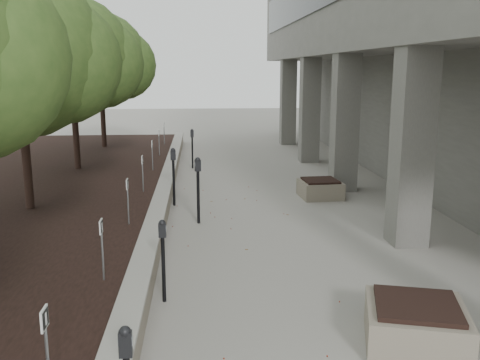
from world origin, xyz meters
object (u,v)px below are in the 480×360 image
parking_meter_5 (192,149)px  planter_back (320,188)px  crabapple_tree_4 (73,83)px  parking_meter_4 (174,177)px  parking_meter_3 (198,191)px  crabapple_tree_5 (101,80)px  crabapple_tree_3 (20,89)px  planter_front (416,324)px  parking_meter_2 (163,261)px

parking_meter_5 → planter_back: parking_meter_5 is taller
crabapple_tree_4 → planter_back: (7.33, -2.87, -2.86)m
crabapple_tree_4 → parking_meter_4: (3.25, -3.48, -2.35)m
parking_meter_3 → crabapple_tree_5: bearing=97.2°
parking_meter_3 → crabapple_tree_3: bearing=163.3°
parking_meter_4 → planter_front: (3.47, -7.58, -0.48)m
parking_meter_4 → parking_meter_5: parking_meter_4 is taller
parking_meter_3 → parking_meter_4: size_ratio=1.02×
parking_meter_2 → crabapple_tree_4: bearing=111.2°
planter_front → parking_meter_4: bearing=114.6°
crabapple_tree_3 → parking_meter_2: 6.11m
crabapple_tree_4 → planter_front: crabapple_tree_4 is taller
crabapple_tree_5 → planter_back: bearing=-47.1°
crabapple_tree_3 → crabapple_tree_4: 5.00m
planter_back → crabapple_tree_4: bearing=158.6°
crabapple_tree_4 → parking_meter_3: crabapple_tree_4 is taller
parking_meter_3 → planter_front: size_ratio=1.25×
crabapple_tree_3 → parking_meter_3: (3.89, -0.20, -2.33)m
crabapple_tree_5 → parking_meter_5: (3.68, -3.09, -2.40)m
crabapple_tree_3 → parking_meter_5: bearing=61.9°
planter_back → parking_meter_4: bearing=-171.6°
parking_meter_4 → crabapple_tree_4: bearing=123.8°
parking_meter_5 → planter_back: bearing=-54.5°
crabapple_tree_3 → parking_meter_2: size_ratio=4.10×
crabapple_tree_5 → parking_meter_4: 9.38m
planter_front → crabapple_tree_5: bearing=112.7°
crabapple_tree_4 → planter_back: bearing=-21.4°
crabapple_tree_3 → planter_front: 9.48m
crabapple_tree_3 → planter_back: bearing=16.2°
parking_meter_2 → planter_front: (3.37, -1.59, -0.37)m
parking_meter_2 → planter_front: 3.74m
parking_meter_4 → parking_meter_5: (0.43, 5.39, -0.05)m
parking_meter_2 → planter_back: (3.97, 6.60, -0.41)m
crabapple_tree_3 → parking_meter_2: crabapple_tree_3 is taller
crabapple_tree_4 → planter_back: crabapple_tree_4 is taller
parking_meter_4 → planter_back: 4.15m
planter_front → planter_back: size_ratio=1.14×
crabapple_tree_3 → parking_meter_3: crabapple_tree_3 is taller
crabapple_tree_3 → parking_meter_4: bearing=25.1°
parking_meter_4 → crabapple_tree_3: bearing=-164.2°
crabapple_tree_4 → crabapple_tree_5: 5.00m
planter_back → crabapple_tree_5: bearing=132.9°
parking_meter_2 → planter_back: parking_meter_2 is taller
parking_meter_3 → planter_back: parking_meter_3 is taller
parking_meter_4 → parking_meter_2: bearing=-98.3°
parking_meter_4 → planter_front: 8.35m
crabapple_tree_3 → parking_meter_4: (3.25, 1.52, -2.35)m
parking_meter_5 → crabapple_tree_4: bearing=-154.5°
crabapple_tree_4 → parking_meter_5: bearing=27.4°
crabapple_tree_5 → parking_meter_4: size_ratio=3.52×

